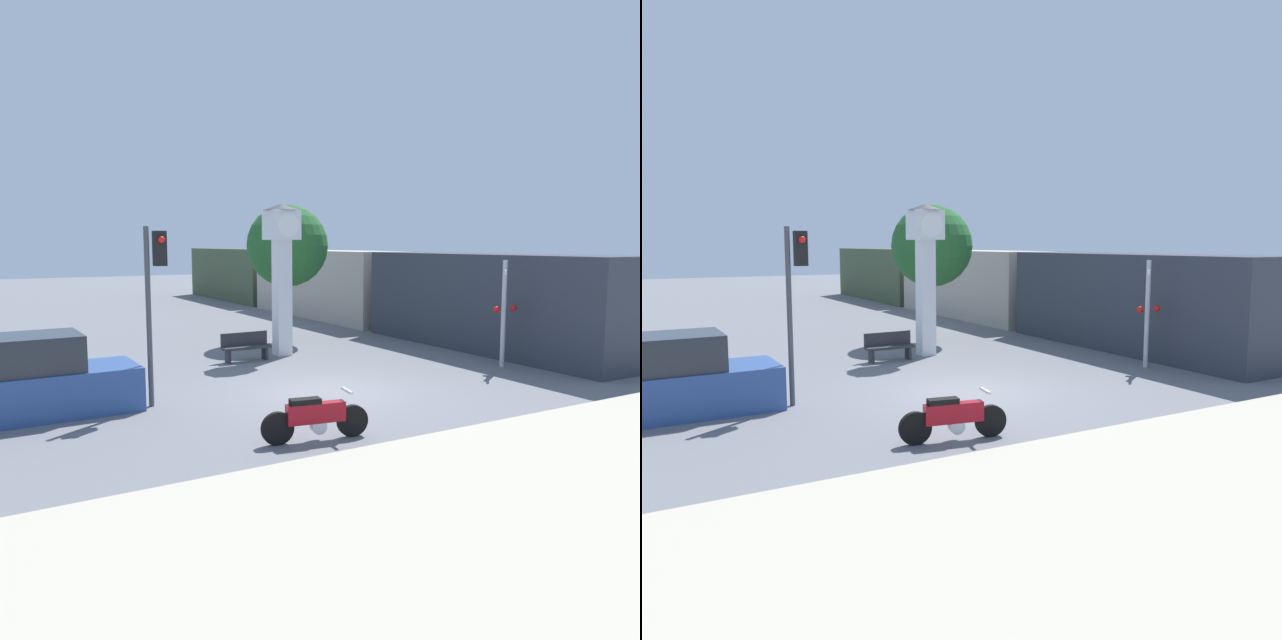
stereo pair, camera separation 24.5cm
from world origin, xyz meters
TOP-DOWN VIEW (x-y plane):
  - ground_plane at (0.00, 0.00)m, footprint 120.00×120.00m
  - sidewalk_strip at (0.00, -7.31)m, footprint 36.00×6.00m
  - motorcycle at (-2.24, -3.31)m, footprint 2.14×0.59m
  - clock_tower at (1.37, 5.31)m, footprint 1.17×1.17m
  - freight_train at (8.41, 14.29)m, footprint 2.80×34.29m
  - traffic_light at (-4.13, 0.83)m, footprint 0.50×0.35m
  - railroad_crossing_signal at (6.28, 0.07)m, footprint 0.90×0.82m
  - street_tree at (2.88, 7.85)m, footprint 3.11×3.11m
  - bench at (-0.14, 4.92)m, footprint 1.60×0.44m
  - parked_car at (-6.67, 1.30)m, footprint 4.23×1.88m

SIDE VIEW (x-z plane):
  - ground_plane at x=0.00m, z-range 0.00..0.00m
  - sidewalk_strip at x=0.00m, z-range 0.00..0.10m
  - motorcycle at x=-2.24m, z-range -0.02..0.93m
  - bench at x=-0.14m, z-range 0.03..0.95m
  - parked_car at x=-6.67m, z-range -0.15..1.65m
  - freight_train at x=8.41m, z-range 0.00..3.40m
  - railroad_crossing_signal at x=6.28m, z-range 0.16..3.43m
  - traffic_light at x=-4.13m, z-range 0.78..4.93m
  - clock_tower at x=1.37m, z-range 0.80..5.87m
  - street_tree at x=2.88m, z-range 1.04..6.27m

